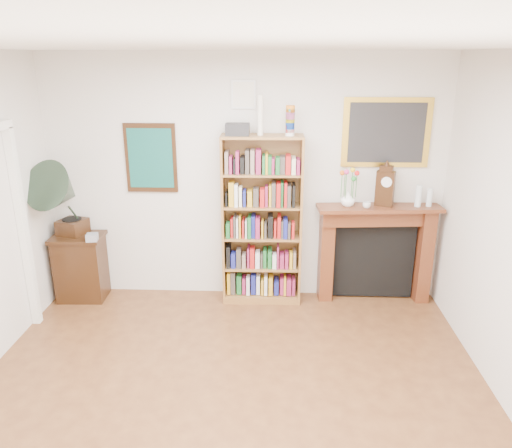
{
  "coord_description": "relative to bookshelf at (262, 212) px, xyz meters",
  "views": [
    {
      "loc": [
        0.37,
        -3.01,
        2.75
      ],
      "look_at": [
        0.17,
        1.6,
        1.18
      ],
      "focal_mm": 35.0,
      "sensor_mm": 36.0,
      "label": 1
    }
  ],
  "objects": [
    {
      "name": "fireplace",
      "position": [
        1.31,
        0.08,
        -0.4
      ],
      "size": [
        1.4,
        0.43,
        1.16
      ],
      "rotation": [
        0.0,
        0.0,
        0.08
      ],
      "color": "#542013",
      "rests_on": "floor"
    },
    {
      "name": "room",
      "position": [
        -0.21,
        -2.32,
        0.31
      ],
      "size": [
        4.51,
        5.01,
        2.81
      ],
      "color": "#4F2B18",
      "rests_on": "ground"
    },
    {
      "name": "cd_stack",
      "position": [
        -1.89,
        -0.2,
        -0.26
      ],
      "size": [
        0.14,
        0.14,
        0.08
      ],
      "primitive_type": "cube",
      "rotation": [
        0.0,
        0.0,
        0.16
      ],
      "color": "#A7A8B3",
      "rests_on": "side_cabinet"
    },
    {
      "name": "mantel_clock",
      "position": [
        1.35,
        0.04,
        0.29
      ],
      "size": [
        0.22,
        0.17,
        0.45
      ],
      "rotation": [
        0.0,
        0.0,
        -0.38
      ],
      "color": "black",
      "rests_on": "fireplace"
    },
    {
      "name": "small_picture",
      "position": [
        -0.21,
        0.16,
        1.27
      ],
      "size": [
        0.26,
        0.04,
        0.3
      ],
      "color": "white",
      "rests_on": "back_wall"
    },
    {
      "name": "bottle_right",
      "position": [
        1.85,
        0.04,
        0.18
      ],
      "size": [
        0.06,
        0.06,
        0.2
      ],
      "primitive_type": "cylinder",
      "color": "silver",
      "rests_on": "fireplace"
    },
    {
      "name": "side_cabinet",
      "position": [
        -2.12,
        -0.05,
        -0.69
      ],
      "size": [
        0.59,
        0.44,
        0.79
      ],
      "primitive_type": "cube",
      "rotation": [
        0.0,
        0.0,
        0.04
      ],
      "color": "black",
      "rests_on": "floor"
    },
    {
      "name": "gramophone",
      "position": [
        -2.19,
        -0.15,
        0.22
      ],
      "size": [
        0.73,
        0.83,
        0.92
      ],
      "rotation": [
        0.0,
        0.0,
        -0.29
      ],
      "color": "black",
      "rests_on": "side_cabinet"
    },
    {
      "name": "bookshelf",
      "position": [
        0.0,
        0.0,
        0.0
      ],
      "size": [
        0.9,
        0.33,
        2.23
      ],
      "rotation": [
        0.0,
        0.0,
        0.02
      ],
      "color": "brown",
      "rests_on": "floor"
    },
    {
      "name": "teacup",
      "position": [
        1.15,
        -0.06,
        0.11
      ],
      "size": [
        0.09,
        0.09,
        0.07
      ],
      "primitive_type": "imported",
      "rotation": [
        0.0,
        0.0,
        0.01
      ],
      "color": "silver",
      "rests_on": "fireplace"
    },
    {
      "name": "flower_vase",
      "position": [
        0.95,
        0.0,
        0.16
      ],
      "size": [
        0.18,
        0.18,
        0.16
      ],
      "primitive_type": "imported",
      "rotation": [
        0.0,
        0.0,
        -0.14
      ],
      "color": "white",
      "rests_on": "fireplace"
    },
    {
      "name": "gilt_painting",
      "position": [
        1.34,
        0.16,
        0.87
      ],
      "size": [
        0.95,
        0.04,
        0.75
      ],
      "color": "gold",
      "rests_on": "back_wall"
    },
    {
      "name": "teal_poster",
      "position": [
        -1.26,
        0.16,
        0.57
      ],
      "size": [
        0.58,
        0.04,
        0.78
      ],
      "color": "black",
      "rests_on": "back_wall"
    },
    {
      "name": "bottle_left",
      "position": [
        1.72,
        0.03,
        0.2
      ],
      "size": [
        0.07,
        0.07,
        0.24
      ],
      "primitive_type": "cylinder",
      "color": "silver",
      "rests_on": "fireplace"
    }
  ]
}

